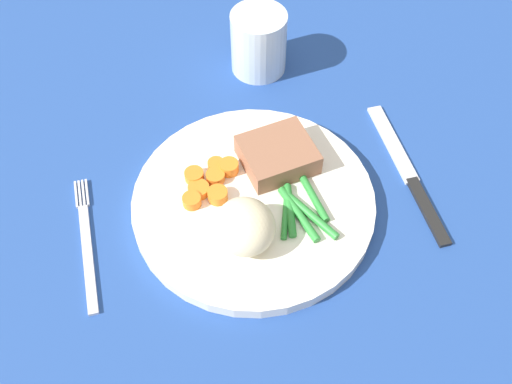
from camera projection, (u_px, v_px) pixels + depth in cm
name	position (u px, v px, depth cm)	size (l,w,h in cm)	color
dining_table	(252.00, 205.00, 64.02)	(120.00, 90.00, 2.00)	#234793
dinner_plate	(256.00, 202.00, 62.08)	(26.21, 26.21, 1.60)	white
meat_portion	(278.00, 155.00, 63.22)	(7.69, 6.83, 2.62)	#936047
mashed_potatoes	(245.00, 226.00, 56.53)	(6.10, 6.52, 4.66)	beige
carrot_slices	(210.00, 182.00, 61.93)	(6.89, 6.31, 1.30)	orange
green_beans	(301.00, 208.00, 60.12)	(5.97, 10.16, 0.86)	#2D8C38
fork	(87.00, 243.00, 59.74)	(1.44, 16.60, 0.40)	silver
knife	(408.00, 174.00, 65.02)	(1.70, 20.50, 0.64)	black
water_glass	(259.00, 46.00, 72.95)	(7.11, 7.11, 8.13)	silver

